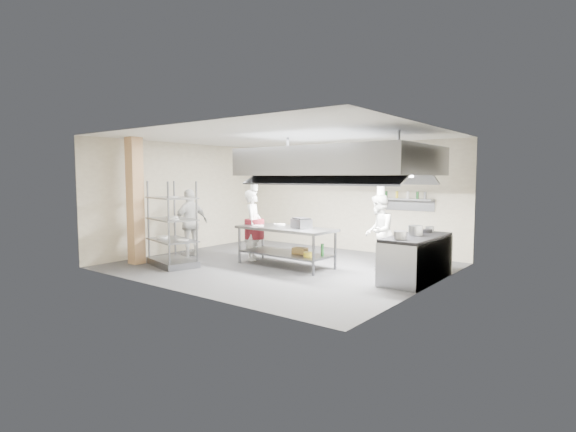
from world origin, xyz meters
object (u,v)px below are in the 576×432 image
Objects in this scene: chef_head at (253,225)px; stockpot at (415,230)px; island at (286,247)px; chef_line at (379,232)px; chef_plating at (191,223)px; griddle at (301,223)px; pass_rack at (172,224)px; cooking_range at (416,259)px.

chef_head is 4.06m from stockpot.
chef_line reaches higher than island.
chef_plating is at bearing -170.29° from stockpot.
chef_plating is 5.77m from stockpot.
chef_head is 4.12× the size of griddle.
pass_rack is 5.45m from stockpot.
cooking_range is 0.58m from stockpot.
chef_line is 1.75m from griddle.
stockpot is (2.90, 0.52, 0.54)m from island.
chef_line reaches higher than griddle.
griddle is at bearing 48.09° from pass_rack.
island is 2.99m from cooking_range.
griddle is (-2.57, -0.38, 0.59)m from cooking_range.
chef_plating is 3.22m from griddle.
pass_rack is 1.13× the size of chef_head.
stockpot is (1.09, -0.57, 0.16)m from chef_line.
chef_head is 1.04× the size of chef_line.
chef_head is 0.99× the size of chef_plating.
island is at bearing -142.81° from griddle.
stockpot is at bearing 142.98° from cooking_range.
pass_rack is at bearing -158.16° from cooking_range.
cooking_range is at bearing 11.23° from island.
chef_head is 3.10m from chef_line.
chef_head is at bearing -90.65° from chef_line.
chef_head reaches higher than stockpot.
cooking_range is 1.15× the size of chef_head.
chef_head is at bearing -174.81° from stockpot.
pass_rack is at bearing -124.82° from griddle.
stockpot is (4.04, 0.37, 0.13)m from chef_head.
chef_head is at bearing 74.25° from pass_rack.
chef_line is (2.95, 0.94, -0.03)m from chef_head.
chef_head is at bearing 174.37° from island.
chef_plating is at bearing -89.72° from chef_line.
pass_rack reaches higher than cooking_range.
chef_head is (1.00, 1.71, -0.11)m from pass_rack.
island is 1.34× the size of chef_plating.
stockpot is at bearing 104.20° from chef_plating.
cooking_range is 4.12m from chef_head.
stockpot reaches higher than cooking_range.
chef_line is (-1.13, 0.60, 0.42)m from cooking_range.
pass_rack reaches higher than griddle.
pass_rack is at bearing 34.98° from chef_plating.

